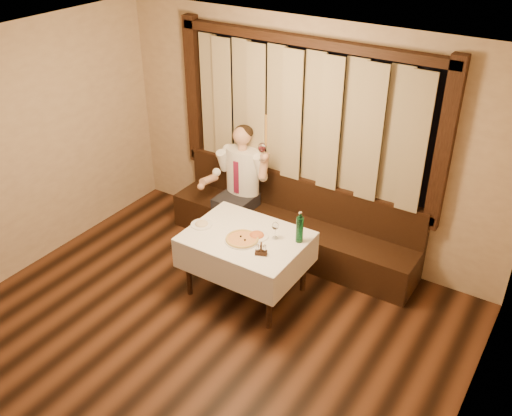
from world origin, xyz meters
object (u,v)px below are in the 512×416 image
Objects in this scene: seated_man at (240,177)px; cruet_caddy at (261,251)px; dining_table at (246,244)px; pizza at (242,239)px; pasta_red at (257,234)px; banquette at (292,228)px; pasta_cream at (201,222)px; green_bottle at (300,229)px.

cruet_caddy is at bearing -47.95° from seated_man.
pizza is (0.02, -0.10, 0.12)m from dining_table.
pasta_red is 1.20m from seated_man.
dining_table is at bearing -155.06° from pasta_red.
banquette is 1.09m from pasta_red.
pasta_red is 0.17× the size of seated_man.
dining_table is at bearing 8.96° from pasta_cream.
pizza is 0.17m from pasta_red.
pasta_cream is at bearing -168.21° from pasta_red.
seated_man is at bearing 149.82° from green_bottle.
green_bottle is 0.48m from cruet_caddy.
banquette reaches higher than dining_table.
seated_man reaches higher than green_bottle.
cruet_caddy is 1.54m from seated_man.
seated_man is (-0.71, -0.09, 0.55)m from banquette.
green_bottle is at bearing 21.83° from dining_table.
pizza is at bearing -148.83° from green_bottle.
banquette is 8.99× the size of green_bottle.
pasta_cream reaches higher than pizza.
pizza is 2.72× the size of cruet_caddy.
cruet_caddy reaches higher than pasta_cream.
green_bottle is at bearing -56.84° from banquette.
pizza is 1.04× the size of green_bottle.
banquette is 1.36m from cruet_caddy.
pizza is at bearing -89.15° from banquette.
cruet_caddy is 0.09× the size of seated_man.
banquette is 0.90m from seated_man.
seated_man reaches higher than cruet_caddy.
cruet_caddy is (0.21, -0.26, 0.01)m from pasta_red.
green_bottle reaches higher than banquette.
seated_man is (-0.72, 1.03, 0.09)m from pizza.
pasta_red is at bearing 24.94° from dining_table.
pasta_red is 1.07× the size of pasta_cream.
green_bottle is at bearing 15.59° from pasta_cream.
pizza is 0.61m from green_bottle.
green_bottle is (0.53, -0.81, 0.60)m from banquette.
cruet_caddy is at bearing -32.92° from dining_table.
banquette is 12.57× the size of pasta_red.
banquette is at bearing 64.42° from pasta_cream.
banquette reaches higher than pasta_red.
pizza is (0.02, -1.12, 0.46)m from banquette.
green_bottle reaches higher than pasta_red.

